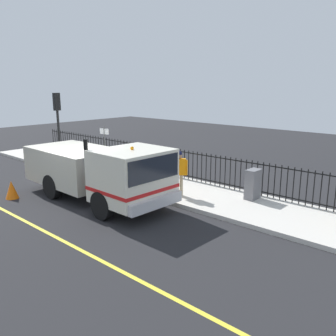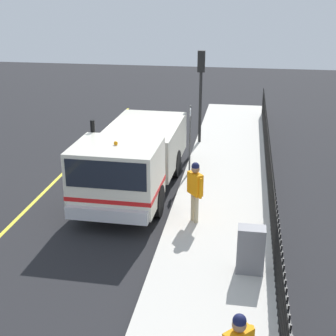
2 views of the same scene
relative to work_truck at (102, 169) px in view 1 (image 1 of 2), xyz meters
The scene contains 10 objects.
ground_plane 1.55m from the work_truck, 117.01° to the left, with size 51.68×51.68×0.00m, color #232326.
sidewalk_slab 3.33m from the work_truck, 14.77° to the left, with size 3.11×23.49×0.15m, color beige.
lane_marking 3.29m from the work_truck, 164.90° to the left, with size 0.12×21.14×0.01m, color yellow.
work_truck is the anchor object (origin of this frame).
worker_standing 2.92m from the work_truck, 40.73° to the right, with size 0.48×0.53×1.76m.
iron_fence 4.42m from the work_truck, 10.37° to the left, with size 0.04×20.00×1.33m.
traffic_light_near 5.93m from the work_truck, 73.63° to the left, with size 0.31×0.22×3.80m.
utility_cabinet 5.68m from the work_truck, 48.41° to the right, with size 0.63×0.39×1.13m, color slate.
traffic_cone 3.78m from the work_truck, 124.97° to the left, with size 0.49×0.49×0.71m, color orange.
street_sign 2.48m from the work_truck, 48.56° to the left, with size 0.10×0.50×2.43m.
Camera 1 is at (-7.58, -11.34, 4.39)m, focal length 38.43 mm.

